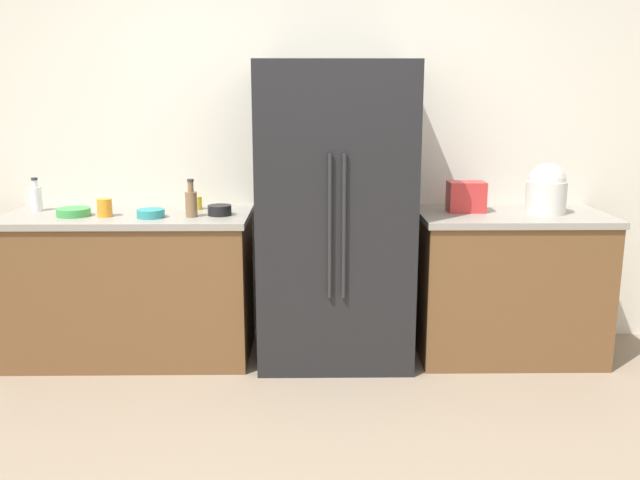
# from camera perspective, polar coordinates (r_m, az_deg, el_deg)

# --- Properties ---
(ground_plane) EXTENTS (10.01, 10.01, 0.00)m
(ground_plane) POSITION_cam_1_polar(r_m,az_deg,el_deg) (3.20, -1.20, -18.95)
(ground_plane) COLOR gray
(kitchen_back_panel) EXTENTS (5.01, 0.10, 2.81)m
(kitchen_back_panel) POSITION_cam_1_polar(r_m,az_deg,el_deg) (4.49, -1.12, 9.18)
(kitchen_back_panel) COLOR silver
(kitchen_back_panel) RESTS_ON ground_plane
(counter_left) EXTENTS (1.52, 0.68, 0.93)m
(counter_left) POSITION_cam_1_polar(r_m,az_deg,el_deg) (4.42, -15.73, -3.75)
(counter_left) COLOR brown
(counter_left) RESTS_ON ground_plane
(counter_right) EXTENTS (1.16, 0.68, 0.93)m
(counter_right) POSITION_cam_1_polar(r_m,az_deg,el_deg) (4.45, 15.68, -3.64)
(counter_right) COLOR brown
(counter_right) RESTS_ON ground_plane
(refrigerator) EXTENTS (0.93, 0.72, 1.84)m
(refrigerator) POSITION_cam_1_polar(r_m,az_deg,el_deg) (4.14, 1.26, 2.11)
(refrigerator) COLOR black
(refrigerator) RESTS_ON ground_plane
(toaster) EXTENTS (0.23, 0.16, 0.19)m
(toaster) POSITION_cam_1_polar(r_m,az_deg,el_deg) (4.31, 12.31, 3.62)
(toaster) COLOR red
(toaster) RESTS_ON counter_right
(rice_cooker) EXTENTS (0.25, 0.25, 0.31)m
(rice_cooker) POSITION_cam_1_polar(r_m,az_deg,el_deg) (4.38, 18.67, 4.08)
(rice_cooker) COLOR silver
(rice_cooker) RESTS_ON counter_right
(bottle_a) EXTENTS (0.07, 0.07, 0.23)m
(bottle_a) POSITION_cam_1_polar(r_m,az_deg,el_deg) (4.11, -10.88, 3.17)
(bottle_a) COLOR brown
(bottle_a) RESTS_ON counter_left
(bottle_b) EXTENTS (0.07, 0.07, 0.21)m
(bottle_b) POSITION_cam_1_polar(r_m,az_deg,el_deg) (4.60, -22.98, 3.33)
(bottle_b) COLOR white
(bottle_b) RESTS_ON counter_left
(cup_a) EXTENTS (0.09, 0.09, 0.11)m
(cup_a) POSITION_cam_1_polar(r_m,az_deg,el_deg) (4.25, -17.82, 2.63)
(cup_a) COLOR orange
(cup_a) RESTS_ON counter_left
(cup_b) EXTENTS (0.07, 0.07, 0.08)m
(cup_b) POSITION_cam_1_polar(r_m,az_deg,el_deg) (4.37, -10.44, 3.12)
(cup_b) COLOR yellow
(cup_b) RESTS_ON counter_left
(bowl_a) EXTENTS (0.20, 0.20, 0.05)m
(bowl_a) POSITION_cam_1_polar(r_m,az_deg,el_deg) (4.34, -20.20, 2.24)
(bowl_a) COLOR green
(bowl_a) RESTS_ON counter_left
(bowl_b) EXTENTS (0.16, 0.16, 0.05)m
(bowl_b) POSITION_cam_1_polar(r_m,az_deg,el_deg) (4.14, -14.17, 2.20)
(bowl_b) COLOR teal
(bowl_b) RESTS_ON counter_left
(bowl_c) EXTENTS (0.14, 0.14, 0.06)m
(bowl_c) POSITION_cam_1_polar(r_m,az_deg,el_deg) (4.14, -8.52, 2.52)
(bowl_c) COLOR black
(bowl_c) RESTS_ON counter_left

